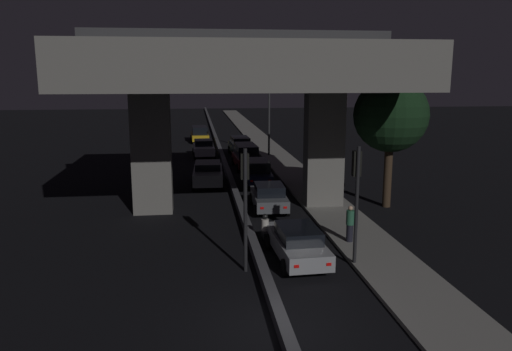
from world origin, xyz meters
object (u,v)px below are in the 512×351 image
object	(u,v)px
pedestrian_on_sidewalk	(350,224)
car_dark_red_fourth	(246,156)
car_silver_lead	(297,242)
car_white_second_oncoming	(204,148)
motorcycle_black_filtering_near	(265,232)
traffic_light_left_of_median	(245,188)
car_dark_blue_third	(258,171)
traffic_light_right_of_median	(356,185)
car_silver_lead_oncoming	(208,173)
street_lamp	(265,110)
car_dark_green_fifth	(240,146)
car_taxi_yellow_third_oncoming	(200,134)
car_grey_second	(269,197)

from	to	relation	value
pedestrian_on_sidewalk	car_dark_red_fourth	bearing A→B (deg)	97.78
car_silver_lead	car_white_second_oncoming	bearing A→B (deg)	4.12
car_silver_lead	car_dark_red_fourth	world-z (taller)	car_dark_red_fourth
car_dark_red_fourth	motorcycle_black_filtering_near	size ratio (longest dim) A/B	2.81
traffic_light_left_of_median	motorcycle_black_filtering_near	size ratio (longest dim) A/B	2.67
car_dark_blue_third	car_dark_red_fourth	size ratio (longest dim) A/B	0.92
traffic_light_right_of_median	car_dark_blue_third	xyz separation A→B (m)	(-1.79, 15.32, -2.35)
car_dark_red_fourth	motorcycle_black_filtering_near	world-z (taller)	car_dark_red_fourth
car_silver_lead_oncoming	pedestrian_on_sidewalk	xyz separation A→B (m)	(5.74, -12.80, 0.12)
car_white_second_oncoming	pedestrian_on_sidewalk	xyz separation A→B (m)	(5.80, -24.91, 0.16)
street_lamp	car_dark_blue_third	size ratio (longest dim) A/B	1.55
traffic_light_right_of_median	street_lamp	xyz separation A→B (m)	(0.26, 26.64, 1.05)
car_dark_green_fifth	car_white_second_oncoming	world-z (taller)	car_dark_green_fifth
car_dark_blue_third	car_silver_lead_oncoming	distance (m)	3.39
car_taxi_yellow_third_oncoming	pedestrian_on_sidewalk	size ratio (longest dim) A/B	2.87
car_dark_green_fifth	car_silver_lead_oncoming	bearing A→B (deg)	162.89
car_dark_blue_third	pedestrian_on_sidewalk	world-z (taller)	pedestrian_on_sidewalk
car_dark_red_fourth	car_taxi_yellow_third_oncoming	xyz separation A→B (m)	(-3.45, 16.45, -0.08)
car_white_second_oncoming	car_dark_red_fourth	bearing A→B (deg)	25.58
car_silver_lead_oncoming	car_taxi_yellow_third_oncoming	world-z (taller)	car_taxi_yellow_third_oncoming
car_silver_lead	car_silver_lead_oncoming	xyz separation A→B (m)	(-3.10, 14.35, 0.07)
car_dark_blue_third	pedestrian_on_sidewalk	size ratio (longest dim) A/B	2.84
car_silver_lead	car_taxi_yellow_third_oncoming	size ratio (longest dim) A/B	1.03
car_dark_blue_third	car_white_second_oncoming	size ratio (longest dim) A/B	1.08
traffic_light_right_of_median	street_lamp	world-z (taller)	street_lamp
street_lamp	car_taxi_yellow_third_oncoming	distance (m)	12.77
pedestrian_on_sidewalk	traffic_light_left_of_median	bearing A→B (deg)	-154.06
street_lamp	car_white_second_oncoming	distance (m)	6.51
street_lamp	car_dark_blue_third	bearing A→B (deg)	-100.27
car_white_second_oncoming	car_taxi_yellow_third_oncoming	distance (m)	10.34
car_grey_second	traffic_light_right_of_median	bearing A→B (deg)	-164.76
traffic_light_left_of_median	car_silver_lead_oncoming	distance (m)	15.33
traffic_light_right_of_median	car_white_second_oncoming	world-z (taller)	traffic_light_right_of_median
car_silver_lead	car_grey_second	size ratio (longest dim) A/B	1.14
car_dark_green_fifth	motorcycle_black_filtering_near	xyz separation A→B (m)	(-1.18, -24.75, -0.31)
street_lamp	car_silver_lead	bearing A→B (deg)	-95.14
traffic_light_right_of_median	car_dark_green_fifth	bearing A→B (deg)	93.93
car_taxi_yellow_third_oncoming	motorcycle_black_filtering_near	bearing A→B (deg)	1.62
car_white_second_oncoming	motorcycle_black_filtering_near	world-z (taller)	car_white_second_oncoming
car_dark_blue_third	car_silver_lead_oncoming	size ratio (longest dim) A/B	0.94
car_dark_red_fourth	motorcycle_black_filtering_near	xyz separation A→B (m)	(-1.06, -18.41, -0.40)
street_lamp	pedestrian_on_sidewalk	size ratio (longest dim) A/B	4.41
traffic_light_right_of_median	car_silver_lead	xyz separation A→B (m)	(-2.07, 0.77, -2.44)
traffic_light_left_of_median	car_grey_second	distance (m)	8.98
car_taxi_yellow_third_oncoming	car_grey_second	bearing A→B (deg)	4.33
car_dark_blue_third	car_white_second_oncoming	bearing A→B (deg)	18.17
motorcycle_black_filtering_near	car_silver_lead	bearing A→B (deg)	-152.54
traffic_light_left_of_median	street_lamp	distance (m)	27.03
traffic_light_left_of_median	pedestrian_on_sidewalk	bearing A→B (deg)	25.94
car_dark_green_fifth	car_dark_blue_third	bearing A→B (deg)	178.22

